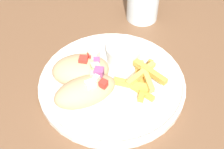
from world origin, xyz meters
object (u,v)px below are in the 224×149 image
(plate, at_px, (112,83))
(pita_sandwich_far, at_px, (81,70))
(pita_sandwich_near, at_px, (86,91))
(fries_pile, at_px, (142,77))
(sauce_ramekin, at_px, (124,52))
(water_glass, at_px, (143,2))

(plate, xyz_separation_m, pita_sandwich_far, (-0.06, 0.01, 0.03))
(pita_sandwich_near, bearing_deg, fries_pile, -3.83)
(pita_sandwich_near, xyz_separation_m, sauce_ramekin, (0.09, 0.10, -0.00))
(sauce_ramekin, distance_m, water_glass, 0.18)
(pita_sandwich_near, distance_m, sauce_ramekin, 0.13)
(pita_sandwich_far, relative_size, fries_pile, 0.90)
(fries_pile, relative_size, water_glass, 1.24)
(pita_sandwich_near, height_order, fries_pile, pita_sandwich_near)
(fries_pile, xyz_separation_m, water_glass, (0.04, 0.23, 0.02))
(sauce_ramekin, bearing_deg, pita_sandwich_near, -130.23)
(pita_sandwich_far, relative_size, sauce_ramekin, 1.50)
(sauce_ramekin, height_order, water_glass, water_glass)
(plate, height_order, fries_pile, fries_pile)
(sauce_ramekin, relative_size, water_glass, 0.74)
(plate, xyz_separation_m, water_glass, (0.10, 0.22, 0.04))
(water_glass, bearing_deg, plate, -114.23)
(plate, bearing_deg, fries_pile, -9.04)
(pita_sandwich_near, relative_size, pita_sandwich_far, 1.18)
(plate, relative_size, water_glass, 2.90)
(sauce_ramekin, bearing_deg, pita_sandwich_far, -152.70)
(water_glass, bearing_deg, pita_sandwich_far, -127.29)
(fries_pile, bearing_deg, pita_sandwich_far, 169.59)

